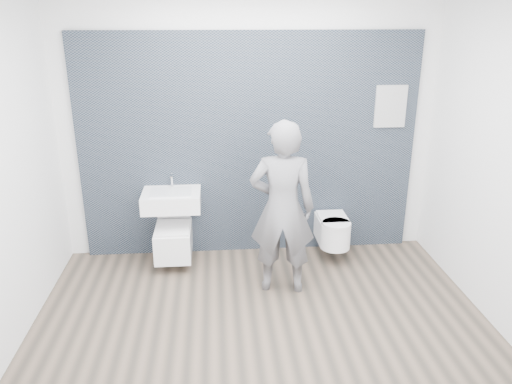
{
  "coord_description": "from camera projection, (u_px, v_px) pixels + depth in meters",
  "views": [
    {
      "loc": [
        -0.37,
        -3.71,
        2.56
      ],
      "look_at": [
        0.0,
        0.6,
        1.0
      ],
      "focal_mm": 35.0,
      "sensor_mm": 36.0,
      "label": 1
    }
  ],
  "objects": [
    {
      "name": "ground",
      "position": [
        262.0,
        322.0,
        4.38
      ],
      "size": [
        4.0,
        4.0,
        0.0
      ],
      "primitive_type": "plane",
      "color": "brown",
      "rests_on": "ground"
    },
    {
      "name": "room_shell",
      "position": [
        263.0,
        127.0,
        3.79
      ],
      "size": [
        4.0,
        4.0,
        4.0
      ],
      "color": "silver",
      "rests_on": "ground"
    },
    {
      "name": "tile_wall",
      "position": [
        250.0,
        248.0,
        5.76
      ],
      "size": [
        3.6,
        0.06,
        2.4
      ],
      "primitive_type": "cube",
      "color": "black",
      "rests_on": "ground"
    },
    {
      "name": "washbasin",
      "position": [
        172.0,
        200.0,
        5.21
      ],
      "size": [
        0.6,
        0.45,
        0.45
      ],
      "color": "white",
      "rests_on": "ground"
    },
    {
      "name": "toilet_square",
      "position": [
        174.0,
        239.0,
        5.31
      ],
      "size": [
        0.38,
        0.54,
        0.68
      ],
      "color": "white",
      "rests_on": "ground"
    },
    {
      "name": "toilet_rounded",
      "position": [
        333.0,
        231.0,
        5.43
      ],
      "size": [
        0.32,
        0.55,
        0.3
      ],
      "color": "white",
      "rests_on": "ground"
    },
    {
      "name": "info_placard",
      "position": [
        378.0,
        245.0,
        5.83
      ],
      "size": [
        0.33,
        0.03,
        0.45
      ],
      "primitive_type": "cube",
      "color": "silver",
      "rests_on": "ground"
    },
    {
      "name": "visitor",
      "position": [
        282.0,
        208.0,
        4.64
      ],
      "size": [
        0.66,
        0.48,
        1.68
      ],
      "primitive_type": "imported",
      "rotation": [
        0.0,
        0.0,
        3.01
      ],
      "color": "slate",
      "rests_on": "ground"
    }
  ]
}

